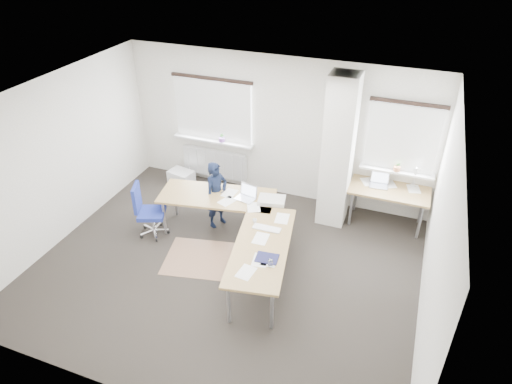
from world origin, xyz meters
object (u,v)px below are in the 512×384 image
at_px(task_chair, 151,221).
at_px(desk_main, 241,220).
at_px(person, 217,195).
at_px(desk_side, 390,192).

bearing_deg(task_chair, desk_main, -18.93).
bearing_deg(person, desk_side, -44.70).
distance_m(desk_main, desk_side, 2.77).
bearing_deg(desk_side, desk_main, -140.98).
height_order(desk_side, person, person).
height_order(desk_side, task_chair, desk_side).
bearing_deg(desk_main, desk_side, 29.07).
xyz_separation_m(desk_main, person, (-0.73, 0.64, -0.06)).
distance_m(desk_main, task_chair, 1.76).
bearing_deg(desk_main, person, 128.63).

